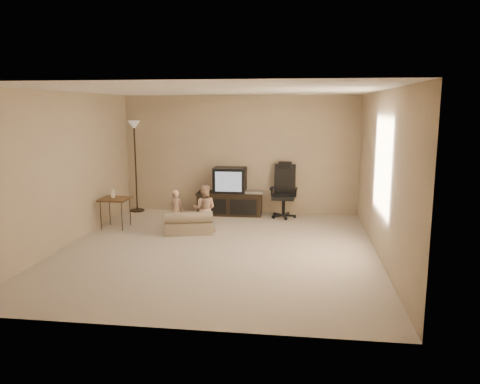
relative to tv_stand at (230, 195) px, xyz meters
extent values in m
plane|color=#BDAD96|center=(0.18, -2.49, -0.42)|extent=(5.50, 5.50, 0.00)
plane|color=white|center=(0.18, -2.49, 2.08)|extent=(5.50, 5.50, 0.00)
plane|color=tan|center=(0.18, 0.26, 0.83)|extent=(5.00, 0.00, 5.00)
plane|color=tan|center=(0.18, -5.24, 0.83)|extent=(5.00, 0.00, 5.00)
plane|color=tan|center=(-2.32, -2.49, 0.83)|extent=(0.00, 5.50, 5.50)
plane|color=tan|center=(2.68, -2.49, 0.83)|extent=(0.00, 5.50, 5.50)
cube|color=black|center=(-0.01, 0.00, -0.20)|extent=(1.34, 0.49, 0.43)
cube|color=black|center=(-0.01, 0.00, 0.04)|extent=(1.38, 0.53, 0.04)
cube|color=black|center=(-0.32, -0.25, -0.20)|extent=(0.55, 0.03, 0.32)
cube|color=black|center=(0.31, -0.24, -0.20)|extent=(0.55, 0.03, 0.32)
cube|color=black|center=(-0.01, 0.02, 0.32)|extent=(0.67, 0.49, 0.53)
cube|color=silver|center=(0.00, -0.23, 0.32)|extent=(0.55, 0.02, 0.41)
cube|color=#B4B4B7|center=(0.52, -0.04, 0.09)|extent=(0.39, 0.27, 0.06)
cylinder|color=black|center=(1.13, -0.14, -0.19)|extent=(0.06, 0.06, 0.36)
cube|color=black|center=(1.13, -0.14, 0.02)|extent=(0.48, 0.48, 0.08)
cube|color=black|center=(1.15, 0.08, 0.35)|extent=(0.44, 0.19, 0.64)
cube|color=black|center=(1.15, 0.08, 0.65)|extent=(0.28, 0.11, 0.14)
cube|color=black|center=(0.89, -0.13, 0.19)|extent=(0.08, 0.26, 0.04)
cube|color=black|center=(1.38, -0.16, 0.19)|extent=(0.08, 0.26, 0.04)
cube|color=brown|center=(-1.97, -1.38, 0.14)|extent=(0.51, 0.51, 0.03)
cylinder|color=black|center=(-2.18, -1.58, -0.14)|extent=(0.01, 0.01, 0.56)
cylinder|color=black|center=(-1.77, -1.59, -0.14)|extent=(0.01, 0.01, 0.56)
cylinder|color=black|center=(-2.18, -1.17, -0.14)|extent=(0.01, 0.01, 0.56)
cylinder|color=black|center=(-1.77, -1.18, -0.14)|extent=(0.01, 0.01, 0.56)
cylinder|color=beige|center=(-2.03, -1.34, 0.22)|extent=(0.07, 0.07, 0.14)
cone|color=#D5BF8B|center=(-2.03, -1.34, 0.32)|extent=(0.06, 0.06, 0.05)
cylinder|color=black|center=(-2.08, 0.06, -0.40)|extent=(0.31, 0.31, 0.03)
cylinder|color=black|center=(-2.08, 0.06, 0.52)|extent=(0.03, 0.03, 1.86)
cone|color=beige|center=(-2.08, 0.06, 1.46)|extent=(0.26, 0.26, 0.17)
cube|color=#9D886A|center=(-0.52, -1.57, -0.30)|extent=(0.95, 0.68, 0.22)
cylinder|color=#9D886A|center=(-0.48, -1.71, -0.10)|extent=(0.87, 0.42, 0.21)
imported|color=#DDAC8A|center=(-0.78, -1.44, -0.03)|extent=(0.33, 0.29, 0.76)
imported|color=#DDAC8A|center=(-0.25, -1.48, 0.02)|extent=(0.43, 0.24, 0.87)
camera|label=1|loc=(1.48, -9.59, 1.83)|focal=35.00mm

